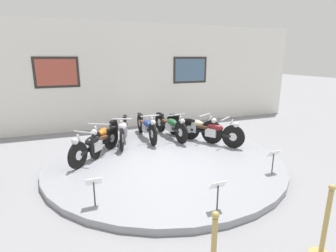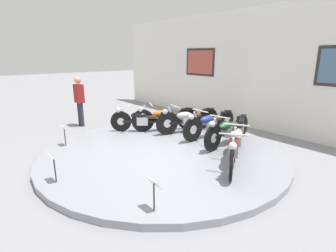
# 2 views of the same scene
# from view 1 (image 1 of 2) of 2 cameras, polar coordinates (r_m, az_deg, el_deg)

# --- Properties ---
(ground_plane) EXTENTS (60.00, 60.00, 0.00)m
(ground_plane) POSITION_cam_1_polar(r_m,az_deg,el_deg) (6.56, -0.70, -7.81)
(ground_plane) COLOR gray
(display_platform) EXTENTS (5.64, 5.64, 0.13)m
(display_platform) POSITION_cam_1_polar(r_m,az_deg,el_deg) (6.54, -0.70, -7.28)
(display_platform) COLOR gray
(display_platform) RESTS_ON ground_plane
(back_wall) EXTENTS (14.00, 0.22, 3.72)m
(back_wall) POSITION_cam_1_polar(r_m,az_deg,el_deg) (9.76, -8.54, 10.69)
(back_wall) COLOR white
(back_wall) RESTS_ON ground_plane
(motorcycle_black) EXTENTS (1.32, 1.52, 0.78)m
(motorcycle_black) POSITION_cam_1_polar(r_m,az_deg,el_deg) (6.54, -15.61, -3.74)
(motorcycle_black) COLOR black
(motorcycle_black) RESTS_ON display_platform
(motorcycle_orange) EXTENTS (0.97, 1.81, 0.81)m
(motorcycle_orange) POSITION_cam_1_polar(r_m,az_deg,el_deg) (7.10, -13.58, -1.96)
(motorcycle_orange) COLOR black
(motorcycle_orange) RESTS_ON display_platform
(motorcycle_silver) EXTENTS (0.67, 1.95, 0.81)m
(motorcycle_silver) POSITION_cam_1_polar(r_m,az_deg,el_deg) (7.55, -9.67, -0.77)
(motorcycle_silver) COLOR black
(motorcycle_silver) RESTS_ON display_platform
(motorcycle_blue) EXTENTS (0.54, 2.00, 0.80)m
(motorcycle_blue) POSITION_cam_1_polar(r_m,az_deg,el_deg) (7.84, -4.71, -0.05)
(motorcycle_blue) COLOR black
(motorcycle_blue) RESTS_ON display_platform
(motorcycle_green) EXTENTS (0.54, 1.99, 0.80)m
(motorcycle_green) POSITION_cam_1_polar(r_m,az_deg,el_deg) (7.93, 0.54, 0.16)
(motorcycle_green) COLOR black
(motorcycle_green) RESTS_ON display_platform
(motorcycle_cream) EXTENTS (1.03, 1.80, 0.81)m
(motorcycle_cream) POSITION_cam_1_polar(r_m,az_deg,el_deg) (7.81, 5.52, -0.06)
(motorcycle_cream) COLOR black
(motorcycle_cream) RESTS_ON display_platform
(motorcycle_maroon) EXTENTS (1.17, 1.66, 0.79)m
(motorcycle_maroon) POSITION_cam_1_polar(r_m,az_deg,el_deg) (7.48, 9.51, -1.00)
(motorcycle_maroon) COLOR black
(motorcycle_maroon) RESTS_ON display_platform
(info_placard_front_left) EXTENTS (0.26, 0.11, 0.51)m
(info_placard_front_left) POSITION_cam_1_polar(r_m,az_deg,el_deg) (4.52, -15.87, -12.32)
(info_placard_front_left) COLOR #333338
(info_placard_front_left) RESTS_ON display_platform
(info_placard_front_centre) EXTENTS (0.26, 0.11, 0.51)m
(info_placard_front_centre) POSITION_cam_1_polar(r_m,az_deg,el_deg) (4.33, 10.83, -13.27)
(info_placard_front_centre) COLOR #333338
(info_placard_front_centre) RESTS_ON display_platform
(info_placard_front_right) EXTENTS (0.26, 0.11, 0.51)m
(info_placard_front_right) POSITION_cam_1_polar(r_m,az_deg,el_deg) (5.96, 21.99, -6.15)
(info_placard_front_right) COLOR #333338
(info_placard_front_right) RESTS_ON display_platform
(stanchion_post_right_of_entry) EXTENTS (0.28, 0.28, 1.02)m
(stanchion_post_right_of_entry) POSITION_cam_1_polar(r_m,az_deg,el_deg) (4.10, 30.85, -19.43)
(stanchion_post_right_of_entry) COLOR tan
(stanchion_post_right_of_entry) RESTS_ON ground_plane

